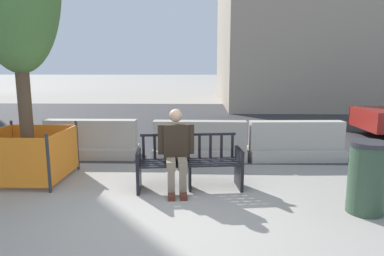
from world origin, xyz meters
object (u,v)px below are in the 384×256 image
jersey_barrier_left (92,142)px  trash_bin (367,177)px  street_bench (189,165)px  construction_fence (29,153)px  jersey_barrier_centre (200,144)px  jersey_barrier_right (296,144)px  seated_person (176,148)px

jersey_barrier_left → trash_bin: trash_bin is taller
street_bench → construction_fence: construction_fence is taller
street_bench → construction_fence: bearing=172.8°
jersey_barrier_left → jersey_barrier_centre: bearing=-2.3°
trash_bin → jersey_barrier_centre: bearing=129.8°
jersey_barrier_left → jersey_barrier_right: 4.47m
construction_fence → trash_bin: (5.27, -1.25, 0.02)m
jersey_barrier_right → construction_fence: (-5.07, -1.51, 0.14)m
street_bench → seated_person: size_ratio=1.32×
street_bench → jersey_barrier_right: (2.23, 1.87, -0.06)m
street_bench → jersey_barrier_left: bearing=139.0°
jersey_barrier_centre → trash_bin: size_ratio=2.02×
trash_bin → jersey_barrier_left: bearing=148.8°
construction_fence → trash_bin: trash_bin is taller
seated_person → trash_bin: (2.64, -0.81, -0.19)m
jersey_barrier_centre → jersey_barrier_right: (2.07, 0.02, 0.00)m
jersey_barrier_right → construction_fence: 5.29m
jersey_barrier_right → seated_person: bearing=-141.4°
seated_person → construction_fence: size_ratio=1.01×
seated_person → trash_bin: seated_person is taller
jersey_barrier_centre → construction_fence: bearing=-153.6°
seated_person → trash_bin: 2.77m
construction_fence → jersey_barrier_left: bearing=69.2°
seated_person → jersey_barrier_right: size_ratio=0.65×
seated_person → trash_bin: size_ratio=1.33×
jersey_barrier_left → trash_bin: size_ratio=2.02×
street_bench → construction_fence: 2.86m
jersey_barrier_right → trash_bin: 2.77m
jersey_barrier_left → construction_fence: size_ratio=1.53×
jersey_barrier_left → construction_fence: (-0.60, -1.58, 0.14)m
seated_person → jersey_barrier_left: size_ratio=0.66×
trash_bin → jersey_barrier_right: bearing=94.2°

